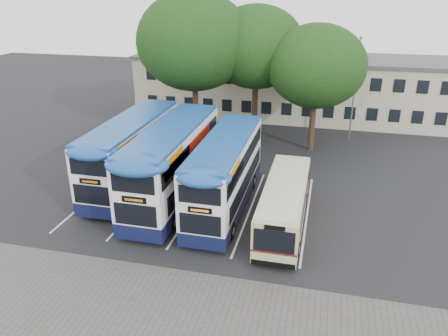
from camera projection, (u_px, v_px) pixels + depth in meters
ground at (238, 254)px, 22.75m from camera, size 120.00×120.00×0.00m
paving_strip at (168, 313)px, 18.70m from camera, size 40.00×6.00×0.01m
bay_lines at (197, 203)px, 28.03m from camera, size 14.12×11.00×0.01m
depot_building at (291, 86)px, 45.67m from camera, size 32.40×8.40×6.20m
lamp_post at (355, 84)px, 37.34m from camera, size 0.25×1.05×9.06m
tree_left at (194, 42)px, 36.04m from camera, size 9.54×9.54×12.67m
tree_mid at (256, 47)px, 36.74m from camera, size 8.19×8.19×11.58m
tree_right at (317, 66)px, 34.41m from camera, size 7.80×7.80×10.33m
bus_dd_left at (133, 149)px, 29.73m from camera, size 2.74×11.29×4.71m
bus_dd_mid at (173, 160)px, 27.61m from camera, size 2.85×11.75×4.90m
bus_dd_right at (225, 170)px, 26.62m from camera, size 2.64×10.90×4.54m
bus_single at (285, 201)px, 24.93m from camera, size 2.31×9.10×2.71m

